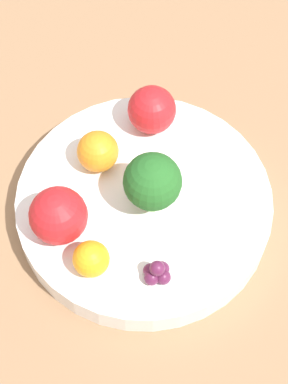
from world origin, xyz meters
The scene contains 9 objects.
ground_plane centered at (0.00, 0.00, 0.00)m, with size 6.00×6.00×0.00m, color gray.
table_surface centered at (0.00, 0.00, 0.01)m, with size 1.20×1.20×0.02m.
bowl centered at (0.00, 0.00, 0.04)m, with size 0.26×0.26×0.03m.
broccoli centered at (-0.01, 0.00, 0.09)m, with size 0.06×0.06×0.07m.
apple_red centered at (0.05, -0.07, 0.08)m, with size 0.05×0.05×0.05m.
apple_green centered at (0.04, 0.08, 0.08)m, with size 0.06×0.06×0.06m.
orange_front centered at (0.06, 0.00, 0.07)m, with size 0.04×0.04×0.04m.
orange_back centered at (-0.01, 0.09, 0.07)m, with size 0.03×0.03×0.03m.
grape_cluster centered at (-0.07, 0.06, 0.06)m, with size 0.03×0.03×0.03m.
Camera 1 is at (-0.22, 0.24, 0.60)m, focal length 60.00 mm.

